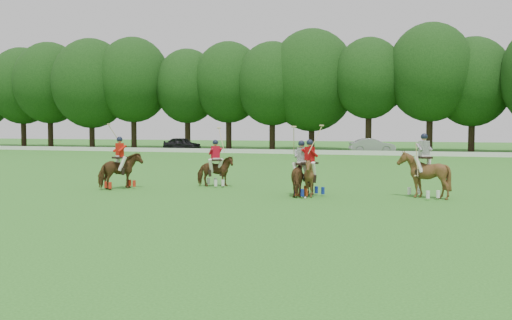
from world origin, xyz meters
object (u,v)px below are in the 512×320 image
(polo_red_b, at_px, (215,170))
(polo_stripe_a, at_px, (301,176))
(polo_ball, at_px, (305,198))
(polo_red_c, at_px, (310,176))
(polo_stripe_b, at_px, (424,174))
(polo_red_a, at_px, (120,170))
(car_left, at_px, (182,144))
(car_mid, at_px, (372,146))

(polo_red_b, distance_m, polo_stripe_a, 5.08)
(polo_stripe_a, height_order, polo_ball, polo_stripe_a)
(polo_red_c, distance_m, polo_stripe_b, 4.38)
(polo_stripe_a, bearing_deg, polo_red_c, -19.50)
(polo_red_a, xyz_separation_m, polo_stripe_a, (8.23, -0.01, -0.05))
(polo_red_a, bearing_deg, polo_ball, -5.77)
(polo_stripe_a, relative_size, polo_stripe_b, 1.10)
(car_left, distance_m, car_mid, 21.84)
(polo_stripe_a, xyz_separation_m, polo_stripe_b, (4.64, 0.83, 0.13))
(polo_red_b, bearing_deg, polo_red_a, -148.90)
(polo_red_c, bearing_deg, polo_red_b, 154.66)
(car_left, xyz_separation_m, polo_stripe_a, (23.52, -38.34, 0.02))
(polo_red_b, xyz_separation_m, polo_red_c, (4.94, -2.34, 0.05))
(car_mid, relative_size, polo_stripe_b, 1.88)
(car_left, height_order, polo_stripe_a, polo_stripe_a)
(polo_red_a, relative_size, polo_stripe_a, 1.04)
(polo_red_b, xyz_separation_m, polo_stripe_a, (4.57, -2.21, 0.03))
(polo_red_b, bearing_deg, car_left, 117.67)
(polo_ball, bearing_deg, car_mid, 92.99)
(car_mid, bearing_deg, polo_ball, 165.53)
(polo_red_c, height_order, polo_stripe_a, polo_red_c)
(polo_stripe_a, bearing_deg, polo_ball, -67.14)
(polo_red_a, xyz_separation_m, polo_red_b, (3.65, 2.20, -0.08))
(polo_stripe_a, height_order, polo_stripe_b, polo_stripe_a)
(car_left, bearing_deg, polo_red_b, -145.13)
(polo_red_b, height_order, polo_red_c, polo_red_c)
(car_mid, height_order, polo_ball, car_mid)
(polo_red_b, bearing_deg, polo_ball, -31.88)
(polo_red_b, bearing_deg, polo_stripe_a, -25.79)
(car_left, height_order, polo_stripe_b, polo_stripe_b)
(car_left, relative_size, car_mid, 0.96)
(polo_stripe_a, bearing_deg, polo_red_a, 179.95)
(car_left, height_order, polo_red_c, polo_red_c)
(polo_red_b, xyz_separation_m, polo_stripe_b, (9.21, -1.38, 0.17))
(car_left, relative_size, polo_red_c, 1.60)
(polo_red_b, height_order, polo_ball, polo_red_b)
(car_mid, relative_size, polo_red_b, 1.74)
(polo_ball, bearing_deg, polo_red_b, 148.12)
(polo_red_c, bearing_deg, polo_ball, -90.15)
(polo_red_c, bearing_deg, polo_stripe_b, 12.70)
(car_left, relative_size, polo_stripe_a, 1.63)
(car_left, height_order, car_mid, car_mid)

